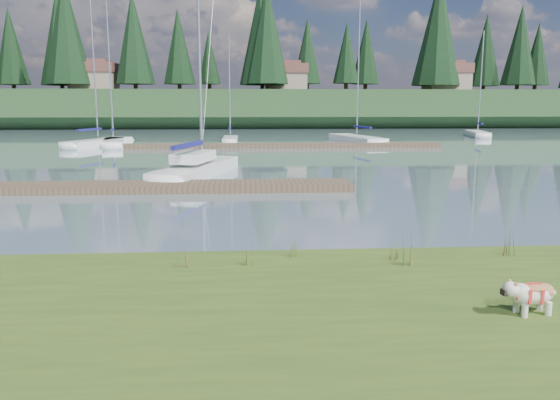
{
  "coord_description": "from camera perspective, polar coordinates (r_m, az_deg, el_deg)",
  "views": [
    {
      "loc": [
        -0.29,
        -12.77,
        3.45
      ],
      "look_at": [
        0.5,
        -0.5,
        1.26
      ],
      "focal_mm": 35.0,
      "sensor_mm": 36.0,
      "label": 1
    }
  ],
  "objects": [
    {
      "name": "ground",
      "position": [
        42.91,
        -3.32,
        5.48
      ],
      "size": [
        200.0,
        200.0,
        0.0
      ],
      "primitive_type": "plane",
      "color": "gray",
      "rests_on": "ground"
    },
    {
      "name": "sailboat_bg_2",
      "position": [
        47.77,
        -5.2,
        6.33
      ],
      "size": [
        1.21,
        6.03,
        9.28
      ],
      "rotation": [
        0.0,
        0.0,
        1.57
      ],
      "color": "white",
      "rests_on": "ground"
    },
    {
      "name": "weed_2",
      "position": [
        10.77,
        13.22,
        -5.09
      ],
      "size": [
        0.17,
        0.14,
        0.78
      ],
      "color": "#475B23",
      "rests_on": "bank"
    },
    {
      "name": "house_1",
      "position": [
        84.1,
        0.61,
        12.74
      ],
      "size": [
        6.3,
        5.3,
        4.65
      ],
      "color": "gray",
      "rests_on": "ridge"
    },
    {
      "name": "conifer_3",
      "position": [
        85.73,
        -10.58,
        15.49
      ],
      "size": [
        4.84,
        4.84,
        12.25
      ],
      "color": "#382619",
      "rests_on": "ridge"
    },
    {
      "name": "weed_0",
      "position": [
        10.59,
        -3.4,
        -5.72
      ],
      "size": [
        0.17,
        0.14,
        0.52
      ],
      "color": "#475B23",
      "rests_on": "bank"
    },
    {
      "name": "sailboat_bg_1",
      "position": [
        46.71,
        -16.97,
        5.84
      ],
      "size": [
        2.92,
        7.7,
        11.32
      ],
      "rotation": [
        0.0,
        0.0,
        1.77
      ],
      "color": "white",
      "rests_on": "ground"
    },
    {
      "name": "sailboat_bg_3",
      "position": [
        49.95,
        7.61,
        6.43
      ],
      "size": [
        3.98,
        9.89,
        14.06
      ],
      "rotation": [
        0.0,
        0.0,
        1.79
      ],
      "color": "white",
      "rests_on": "ground"
    },
    {
      "name": "weed_4",
      "position": [
        11.18,
        11.98,
        -5.32
      ],
      "size": [
        0.17,
        0.14,
        0.4
      ],
      "color": "#475B23",
      "rests_on": "bank"
    },
    {
      "name": "conifer_2",
      "position": [
        85.07,
        -21.46,
        16.25
      ],
      "size": [
        6.6,
        6.6,
        16.05
      ],
      "color": "#382619",
      "rests_on": "ridge"
    },
    {
      "name": "conifer_6",
      "position": [
        86.23,
        16.18,
        16.74
      ],
      "size": [
        7.04,
        7.04,
        17.0
      ],
      "color": "#382619",
      "rests_on": "ridge"
    },
    {
      "name": "conifer_5",
      "position": [
        84.5,
        6.98,
        15.04
      ],
      "size": [
        3.96,
        3.96,
        10.35
      ],
      "color": "#382619",
      "rests_on": "ridge"
    },
    {
      "name": "bank",
      "position": [
        7.53,
        -1.16,
        -15.68
      ],
      "size": [
        60.0,
        9.0,
        0.35
      ],
      "primitive_type": "cube",
      "color": "#3B531B",
      "rests_on": "ground"
    },
    {
      "name": "weed_3",
      "position": [
        10.6,
        -10.2,
        -5.78
      ],
      "size": [
        0.17,
        0.14,
        0.55
      ],
      "color": "#475B23",
      "rests_on": "bank"
    },
    {
      "name": "conifer_4",
      "position": [
        79.43,
        -1.36,
        17.08
      ],
      "size": [
        6.16,
        6.16,
        15.1
      ],
      "color": "#382619",
      "rests_on": "ridge"
    },
    {
      "name": "house_0",
      "position": [
        85.66,
        -18.82,
        12.16
      ],
      "size": [
        6.3,
        5.3,
        4.65
      ],
      "color": "gray",
      "rests_on": "ridge"
    },
    {
      "name": "conifer_7",
      "position": [
        94.25,
        23.79,
        14.6
      ],
      "size": [
        5.28,
        5.28,
        13.2
      ],
      "color": "#382619",
      "rests_on": "ridge"
    },
    {
      "name": "house_2",
      "position": [
        87.29,
        17.0,
        12.21
      ],
      "size": [
        6.3,
        5.3,
        4.65
      ],
      "color": "gray",
      "rests_on": "ridge"
    },
    {
      "name": "weed_1",
      "position": [
        11.16,
        1.61,
        -5.03
      ],
      "size": [
        0.17,
        0.14,
        0.45
      ],
      "color": "#475B23",
      "rests_on": "bank"
    },
    {
      "name": "sailboat_bg_0",
      "position": [
        47.16,
        -17.93,
        5.81
      ],
      "size": [
        4.54,
        8.43,
        12.12
      ],
      "rotation": [
        0.0,
        0.0,
        1.21
      ],
      "color": "white",
      "rests_on": "ground"
    },
    {
      "name": "dock_near",
      "position": [
        22.33,
        -13.23,
        1.34
      ],
      "size": [
        16.0,
        2.0,
        0.3
      ],
      "primitive_type": "cube",
      "color": "#4C3D2C",
      "rests_on": "ground"
    },
    {
      "name": "bulldog",
      "position": [
        9.01,
        24.82,
        -8.79
      ],
      "size": [
        0.88,
        0.44,
        0.52
      ],
      "rotation": [
        0.0,
        0.0,
        3.28
      ],
      "color": "silver",
      "rests_on": "bank"
    },
    {
      "name": "sailboat_bg_5",
      "position": [
        61.08,
        19.83,
        6.58
      ],
      "size": [
        3.12,
        7.61,
        10.74
      ],
      "rotation": [
        0.0,
        0.0,
        1.34
      ],
      "color": "white",
      "rests_on": "ground"
    },
    {
      "name": "weed_5",
      "position": [
        12.23,
        22.7,
        -4.18
      ],
      "size": [
        0.17,
        0.14,
        0.59
      ],
      "color": "#475B23",
      "rests_on": "bank"
    },
    {
      "name": "dock_far",
      "position": [
        42.96,
        -0.64,
        5.7
      ],
      "size": [
        26.0,
        2.2,
        0.3
      ],
      "primitive_type": "cube",
      "color": "#4C3D2C",
      "rests_on": "ground"
    },
    {
      "name": "sailboat_main",
      "position": [
        27.23,
        -8.18,
        3.62
      ],
      "size": [
        4.05,
        9.43,
        13.29
      ],
      "rotation": [
        0.0,
        0.0,
        1.32
      ],
      "color": "white",
      "rests_on": "ground"
    },
    {
      "name": "ridge",
      "position": [
        85.78,
        -3.56,
        9.45
      ],
      "size": [
        200.0,
        20.0,
        5.0
      ],
      "primitive_type": "cube",
      "color": "#1C3419",
      "rests_on": "ground"
    },
    {
      "name": "mud_lip",
      "position": [
        11.68,
        -2.13,
        -6.73
      ],
      "size": [
        60.0,
        0.5,
        0.14
      ],
      "primitive_type": "cube",
      "color": "#33281C",
      "rests_on": "ground"
    }
  ]
}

